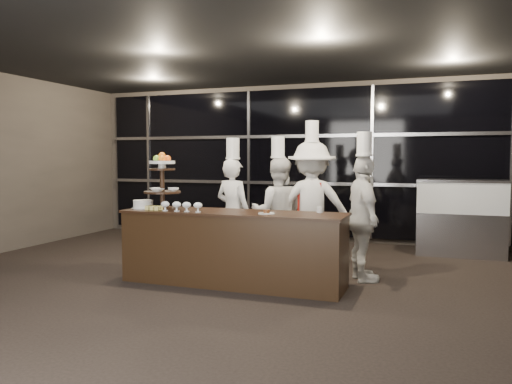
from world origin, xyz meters
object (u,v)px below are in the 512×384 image
(chef_b, at_px, (278,212))
(chef_c, at_px, (311,205))
(chef_a, at_px, (233,210))
(buffet_counter, at_px, (233,247))
(layer_cake, at_px, (143,204))
(display_case, at_px, (461,213))
(display_stand, at_px, (162,177))
(chef_d, at_px, (363,217))

(chef_b, distance_m, chef_c, 0.49)
(chef_a, distance_m, chef_c, 1.14)
(buffet_counter, relative_size, chef_b, 1.50)
(layer_cake, bearing_deg, display_case, 36.67)
(layer_cake, height_order, chef_a, chef_a)
(chef_c, bearing_deg, display_stand, -144.20)
(buffet_counter, distance_m, layer_cake, 1.36)
(display_stand, distance_m, chef_c, 2.15)
(chef_a, bearing_deg, chef_d, -7.74)
(display_stand, xyz_separation_m, display_case, (3.78, 2.96, -0.65))
(chef_a, bearing_deg, display_stand, -121.34)
(buffet_counter, relative_size, chef_d, 1.48)
(chef_a, xyz_separation_m, chef_c, (1.11, 0.25, 0.10))
(display_stand, bearing_deg, display_case, 38.06)
(chef_b, bearing_deg, buffet_counter, -102.17)
(display_case, relative_size, chef_c, 0.65)
(layer_cake, bearing_deg, chef_a, 50.18)
(chef_b, relative_size, chef_d, 0.99)
(display_stand, height_order, chef_b, chef_b)
(buffet_counter, distance_m, chef_c, 1.49)
(chef_d, bearing_deg, chef_b, 162.76)
(chef_c, bearing_deg, display_case, 39.84)
(layer_cake, bearing_deg, chef_d, 15.55)
(buffet_counter, bearing_deg, layer_cake, -177.73)
(display_stand, height_order, chef_a, chef_a)
(layer_cake, relative_size, chef_c, 0.14)
(chef_c, height_order, chef_d, chef_c)
(display_case, height_order, chef_b, chef_b)
(display_case, bearing_deg, buffet_counter, -133.19)
(chef_b, distance_m, chef_d, 1.33)
(buffet_counter, height_order, layer_cake, layer_cake)
(buffet_counter, xyz_separation_m, display_case, (2.78, 2.96, 0.22))
(display_stand, relative_size, chef_a, 0.40)
(layer_cake, relative_size, display_case, 0.22)
(chef_d, bearing_deg, display_stand, -163.97)
(chef_a, relative_size, chef_d, 0.98)
(layer_cake, bearing_deg, chef_b, 37.82)
(chef_a, bearing_deg, buffet_counter, -67.74)
(buffet_counter, height_order, chef_b, chef_b)
(layer_cake, relative_size, chef_a, 0.16)
(chef_a, height_order, chef_b, chef_b)
(chef_b, bearing_deg, chef_a, -168.17)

